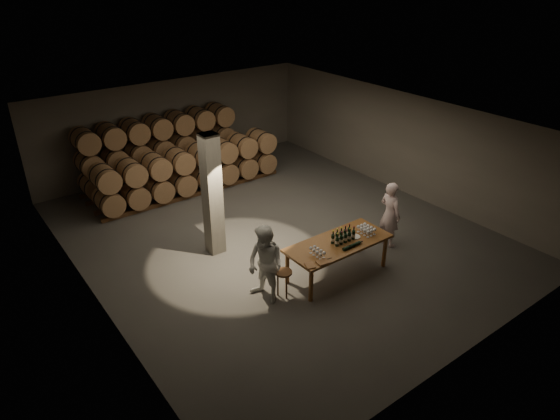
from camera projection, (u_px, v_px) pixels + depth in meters
room at (212, 195)px, 12.37m from camera, size 12.00×12.00×12.00m
tasting_table at (338, 246)px, 11.77m from camera, size 2.60×1.10×0.90m
barrel_stack_back at (160, 148)px, 16.57m from camera, size 5.48×0.95×2.31m
barrel_stack_front at (191, 169)px, 15.95m from camera, size 6.26×0.95×1.57m
bottle_cluster at (343, 237)px, 11.70m from camera, size 0.61×0.24×0.34m
lying_bottles at (352, 246)px, 11.49m from camera, size 0.62×0.08×0.08m
glass_cluster_left at (317, 251)px, 11.14m from camera, size 0.19×0.41×0.17m
glass_cluster_right at (367, 228)px, 12.04m from camera, size 0.31×0.42×0.18m
plate at (355, 237)px, 11.94m from camera, size 0.26×0.26×0.02m
notebook_near at (323, 262)px, 10.92m from camera, size 0.29×0.25×0.03m
notebook_corner at (310, 265)px, 10.82m from camera, size 0.27×0.30×0.02m
pen at (329, 258)px, 11.07m from camera, size 0.14×0.04×0.01m
stool at (284, 276)px, 11.13m from camera, size 0.39×0.39×0.65m
person_man at (390, 214)px, 12.99m from camera, size 0.45×0.67×1.80m
person_woman at (266, 264)px, 10.84m from camera, size 0.86×1.01×1.83m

